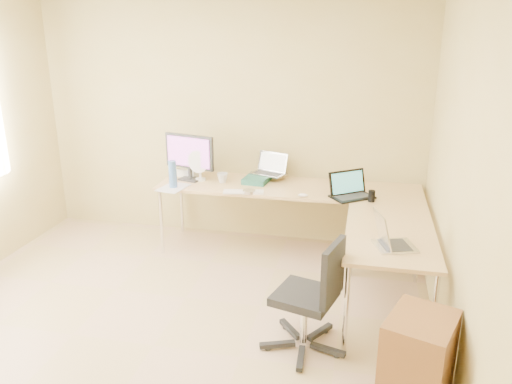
% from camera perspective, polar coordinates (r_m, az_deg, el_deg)
% --- Properties ---
extents(floor, '(4.50, 4.50, 0.00)m').
position_cam_1_polar(floor, '(4.09, -11.33, -16.42)').
color(floor, tan).
rests_on(floor, ground).
extents(wall_back, '(4.50, 0.00, 4.50)m').
position_cam_1_polar(wall_back, '(5.58, -3.05, 7.93)').
color(wall_back, tan).
rests_on(wall_back, ground).
extents(wall_right, '(0.00, 4.50, 4.50)m').
position_cam_1_polar(wall_right, '(3.28, 23.04, -1.09)').
color(wall_right, tan).
rests_on(wall_right, ground).
extents(desk_main, '(2.65, 0.70, 0.73)m').
position_cam_1_polar(desk_main, '(5.32, 3.56, -3.11)').
color(desk_main, tan).
rests_on(desk_main, ground).
extents(desk_return, '(0.70, 1.30, 0.73)m').
position_cam_1_polar(desk_return, '(4.36, 14.38, -8.72)').
color(desk_return, tan).
rests_on(desk_return, ground).
extents(monitor, '(0.60, 0.33, 0.49)m').
position_cam_1_polar(monitor, '(5.38, -7.41, 3.85)').
color(monitor, '#252525').
rests_on(monitor, desk_main).
extents(book_stack, '(0.27, 0.35, 0.05)m').
position_cam_1_polar(book_stack, '(5.33, 0.12, 1.46)').
color(book_stack, '#205747').
rests_on(book_stack, desk_main).
extents(laptop_center, '(0.41, 0.36, 0.22)m').
position_cam_1_polar(laptop_center, '(5.38, 1.42, 3.11)').
color(laptop_center, '#B5B5B5').
rests_on(laptop_center, desk_main).
extents(laptop_black, '(0.48, 0.46, 0.25)m').
position_cam_1_polar(laptop_black, '(4.90, 10.73, 0.74)').
color(laptop_black, black).
rests_on(laptop_black, desk_main).
extents(keyboard, '(0.41, 0.18, 0.02)m').
position_cam_1_polar(keyboard, '(4.99, -1.41, 0.02)').
color(keyboard, white).
rests_on(keyboard, desk_main).
extents(mouse, '(0.11, 0.09, 0.03)m').
position_cam_1_polar(mouse, '(4.89, 5.25, -0.35)').
color(mouse, white).
rests_on(mouse, desk_main).
extents(mug, '(0.14, 0.14, 0.10)m').
position_cam_1_polar(mug, '(5.30, -3.74, 1.59)').
color(mug, silver).
rests_on(mug, desk_main).
extents(cd_stack, '(0.14, 0.14, 0.03)m').
position_cam_1_polar(cd_stack, '(4.98, -0.79, 0.04)').
color(cd_stack, silver).
rests_on(cd_stack, desk_main).
extents(water_bottle, '(0.10, 0.10, 0.28)m').
position_cam_1_polar(water_bottle, '(5.17, -9.27, 1.96)').
color(water_bottle, '#4772B3').
rests_on(water_bottle, desk_main).
extents(papers, '(0.29, 0.37, 0.01)m').
position_cam_1_polar(papers, '(5.20, -9.19, 0.49)').
color(papers, silver).
rests_on(papers, desk_main).
extents(white_box, '(0.25, 0.20, 0.08)m').
position_cam_1_polar(white_box, '(5.60, -7.58, 2.25)').
color(white_box, white).
rests_on(white_box, desk_main).
extents(desk_fan, '(0.29, 0.29, 0.30)m').
position_cam_1_polar(desk_fan, '(5.38, -6.24, 2.86)').
color(desk_fan, white).
rests_on(desk_fan, desk_main).
extents(black_cup, '(0.08, 0.08, 0.11)m').
position_cam_1_polar(black_cup, '(4.85, 12.75, -0.44)').
color(black_cup, black).
rests_on(black_cup, desk_main).
extents(laptop_return, '(0.40, 0.35, 0.22)m').
position_cam_1_polar(laptop_return, '(3.90, 15.33, -4.45)').
color(laptop_return, silver).
rests_on(laptop_return, desk_return).
extents(office_chair, '(0.66, 0.66, 0.89)m').
position_cam_1_polar(office_chair, '(3.76, 5.47, -10.50)').
color(office_chair, black).
rests_on(office_chair, ground).
extents(cabinet, '(0.49, 0.55, 0.62)m').
position_cam_1_polar(cabinet, '(3.39, 17.55, -17.73)').
color(cabinet, '#91591E').
rests_on(cabinet, ground).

